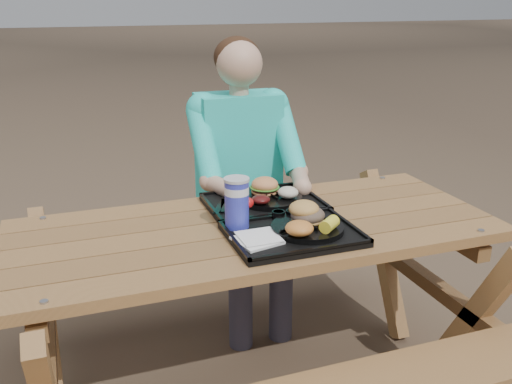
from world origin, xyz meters
name	(u,v)px	position (x,y,z in m)	size (l,w,h in m)	color
picnic_table	(256,313)	(0.00, 0.00, 0.38)	(1.80, 1.49, 0.75)	#999999
tray_near	(292,235)	(0.08, -0.15, 0.76)	(0.45, 0.35, 0.02)	black
tray_far	(264,205)	(0.10, 0.17, 0.76)	(0.45, 0.35, 0.02)	black
plate_near	(307,228)	(0.14, -0.16, 0.78)	(0.26, 0.26, 0.02)	black
plate_far	(270,198)	(0.13, 0.18, 0.78)	(0.26, 0.26, 0.02)	black
napkin_stack	(257,239)	(-0.06, -0.19, 0.78)	(0.14, 0.14, 0.02)	white
soda_cup	(237,204)	(-0.09, -0.04, 0.86)	(0.09, 0.09, 0.18)	#151DA4
condiment_bbq	(278,215)	(0.08, -0.02, 0.78)	(0.05, 0.05, 0.03)	#320705
condiment_mustard	(293,214)	(0.14, -0.03, 0.79)	(0.05, 0.05, 0.03)	yellow
sandwich	(308,206)	(0.15, -0.12, 0.85)	(0.12, 0.12, 0.12)	#CE9448
mac_cheese	(299,228)	(0.08, -0.23, 0.81)	(0.10, 0.10, 0.05)	orange
corn_cob	(329,224)	(0.19, -0.22, 0.81)	(0.08, 0.08, 0.05)	yellow
cutlery_far	(225,205)	(-0.07, 0.18, 0.77)	(0.03, 0.16, 0.01)	black
burger	(265,181)	(0.12, 0.22, 0.84)	(0.11, 0.11, 0.10)	#E08A4F
baked_beans	(261,200)	(0.06, 0.11, 0.81)	(0.07, 0.07, 0.03)	#4C0F0F
potato_salad	(288,192)	(0.18, 0.13, 0.81)	(0.08, 0.08, 0.05)	beige
diner	(240,195)	(0.15, 0.64, 0.64)	(0.48, 0.84, 1.28)	teal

